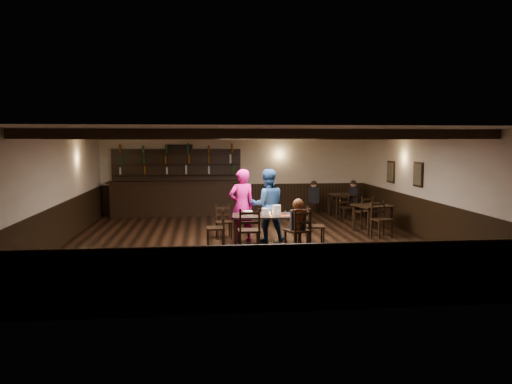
{
  "coord_description": "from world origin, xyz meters",
  "views": [
    {
      "loc": [
        -1.13,
        -11.94,
        2.48
      ],
      "look_at": [
        0.18,
        0.2,
        1.22
      ],
      "focal_mm": 35.0,
      "sensor_mm": 36.0,
      "label": 1
    }
  ],
  "objects": [
    {
      "name": "tea_light",
      "position": [
        0.45,
        -0.42,
        0.78
      ],
      "size": [
        0.05,
        0.05,
        0.06
      ],
      "color": "#A5A8AD",
      "rests_on": "dining_table"
    },
    {
      "name": "drink_glass",
      "position": [
        0.67,
        -0.41,
        0.81
      ],
      "size": [
        0.08,
        0.08,
        0.12
      ],
      "primitive_type": "cylinder",
      "color": "silver",
      "rests_on": "dining_table"
    },
    {
      "name": "chair_end_left",
      "position": [
        -0.76,
        -0.56,
        0.55
      ],
      "size": [
        0.43,
        0.45,
        0.94
      ],
      "color": "black",
      "rests_on": "ground"
    },
    {
      "name": "cake",
      "position": [
        -0.08,
        -0.41,
        0.79
      ],
      "size": [
        0.28,
        0.28,
        0.09
      ],
      "color": "white",
      "rests_on": "dining_table"
    },
    {
      "name": "bg_patron_left",
      "position": [
        2.45,
        3.83,
        0.83
      ],
      "size": [
        0.31,
        0.4,
        0.73
      ],
      "color": "black",
      "rests_on": "ground"
    },
    {
      "name": "chair_near_left",
      "position": [
        -0.12,
        -1.27,
        0.6
      ],
      "size": [
        0.48,
        0.46,
        1.02
      ],
      "color": "black",
      "rests_on": "ground"
    },
    {
      "name": "man_blue",
      "position": [
        0.45,
        0.14,
        0.89
      ],
      "size": [
        0.91,
        0.73,
        1.79
      ],
      "primitive_type": "imported",
      "rotation": [
        0.0,
        0.0,
        3.2
      ],
      "color": "navy",
      "rests_on": "ground"
    },
    {
      "name": "back_table_b",
      "position": [
        3.35,
        3.78,
        0.64
      ],
      "size": [
        0.84,
        0.84,
        0.75
      ],
      "color": "black",
      "rests_on": "ground"
    },
    {
      "name": "room_shell",
      "position": [
        0.01,
        0.04,
        1.75
      ],
      "size": [
        9.02,
        10.02,
        2.71
      ],
      "color": "beige",
      "rests_on": "ground"
    },
    {
      "name": "chair_end_right",
      "position": [
        1.43,
        -0.52,
        0.54
      ],
      "size": [
        0.46,
        0.47,
        0.92
      ],
      "color": "black",
      "rests_on": "ground"
    },
    {
      "name": "plate_stack_a",
      "position": [
        0.32,
        -0.54,
        0.83
      ],
      "size": [
        0.17,
        0.17,
        0.16
      ],
      "primitive_type": "cylinder",
      "color": "white",
      "rests_on": "dining_table"
    },
    {
      "name": "ground",
      "position": [
        0.0,
        0.0,
        0.0
      ],
      "size": [
        10.0,
        10.0,
        0.0
      ],
      "primitive_type": "plane",
      "color": "black",
      "rests_on": "ground"
    },
    {
      "name": "menu_red",
      "position": [
        0.83,
        -0.65,
        0.75
      ],
      "size": [
        0.35,
        0.25,
        0.0
      ],
      "primitive_type": "cube",
      "rotation": [
        0.0,
        0.0,
        -0.04
      ],
      "color": "#992E10",
      "rests_on": "dining_table"
    },
    {
      "name": "pepper_shaker",
      "position": [
        0.78,
        -0.6,
        0.8
      ],
      "size": [
        0.04,
        0.04,
        0.1
      ],
      "primitive_type": "cylinder",
      "color": "#A5A8AD",
      "rests_on": "dining_table"
    },
    {
      "name": "back_table_a",
      "position": [
        3.43,
        0.98,
        0.65
      ],
      "size": [
        1.06,
        1.06,
        0.75
      ],
      "color": "black",
      "rests_on": "ground"
    },
    {
      "name": "woman_pink",
      "position": [
        -0.18,
        0.15,
        0.89
      ],
      "size": [
        0.75,
        0.59,
        1.79
      ],
      "primitive_type": "imported",
      "rotation": [
        0.0,
        0.0,
        3.43
      ],
      "color": "#D81A85",
      "rests_on": "ground"
    },
    {
      "name": "dining_table",
      "position": [
        0.35,
        -0.51,
        0.67
      ],
      "size": [
        1.63,
        0.9,
        0.75
      ],
      "color": "black",
      "rests_on": "ground"
    },
    {
      "name": "seated_person",
      "position": [
        0.95,
        -1.28,
        0.81
      ],
      "size": [
        0.32,
        0.48,
        0.78
      ],
      "color": "black",
      "rests_on": "ground"
    },
    {
      "name": "plate_stack_b",
      "position": [
        0.59,
        -0.51,
        0.87
      ],
      "size": [
        0.19,
        0.19,
        0.23
      ],
      "primitive_type": "cylinder",
      "color": "white",
      "rests_on": "dining_table"
    },
    {
      "name": "chair_near_right",
      "position": [
        0.98,
        -1.34,
        0.59
      ],
      "size": [
        0.61,
        0.6,
        1.0
      ],
      "color": "black",
      "rests_on": "ground"
    },
    {
      "name": "chair_far_pushed",
      "position": [
        -0.61,
        0.64,
        0.49
      ],
      "size": [
        0.42,
        0.41,
        0.84
      ],
      "color": "black",
      "rests_on": "ground"
    },
    {
      "name": "bar_counter",
      "position": [
        -1.98,
        4.72,
        0.73
      ],
      "size": [
        4.46,
        0.7,
        2.2
      ],
      "color": "black",
      "rests_on": "ground"
    },
    {
      "name": "bg_patron_right",
      "position": [
        3.75,
        3.76,
        0.83
      ],
      "size": [
        0.25,
        0.37,
        0.73
      ],
      "color": "black",
      "rests_on": "ground"
    },
    {
      "name": "menu_blue",
      "position": [
        0.95,
        -0.41,
        0.75
      ],
      "size": [
        0.37,
        0.32,
        0.0
      ],
      "primitive_type": "cube",
      "rotation": [
        0.0,
        0.0,
        -0.37
      ],
      "color": "#0D1543",
      "rests_on": "dining_table"
    },
    {
      "name": "salt_shaker",
      "position": [
        0.64,
        -0.65,
        0.8
      ],
      "size": [
        0.04,
        0.04,
        0.1
      ],
      "primitive_type": "cylinder",
      "color": "silver",
      "rests_on": "dining_table"
    }
  ]
}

